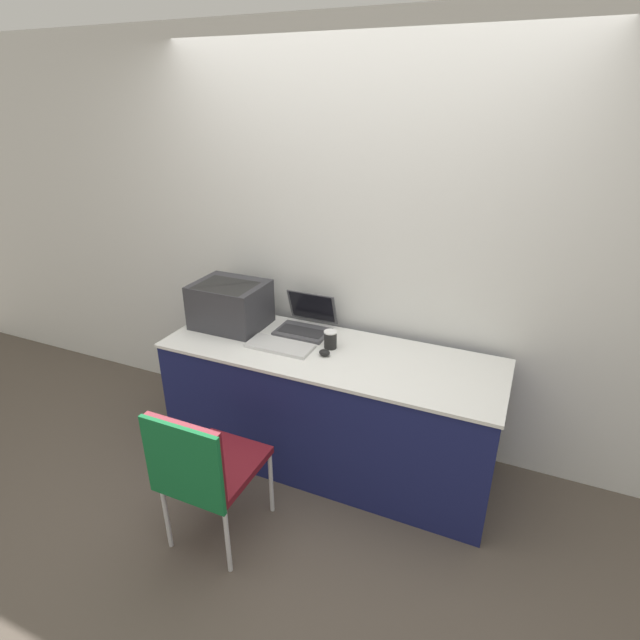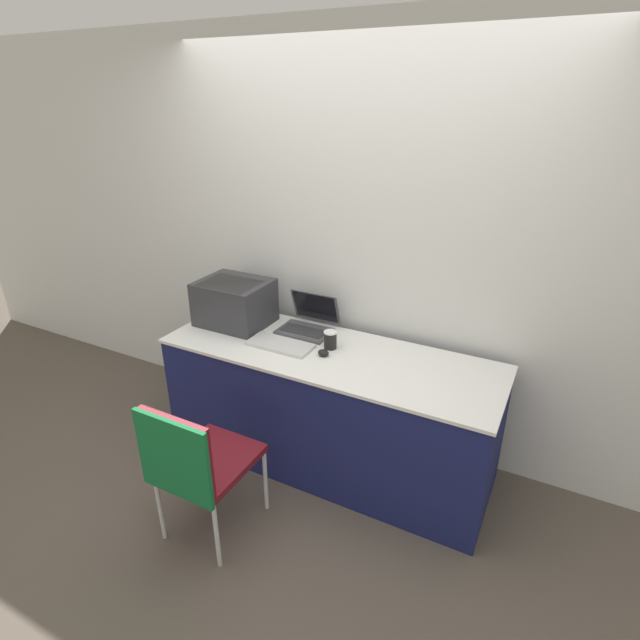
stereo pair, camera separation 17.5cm
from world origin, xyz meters
name	(u,v)px [view 1 (the left image)]	position (x,y,z in m)	size (l,w,h in m)	color
ground_plane	(307,492)	(0.00, 0.00, 0.00)	(14.00, 14.00, 0.00)	brown
wall_back	(358,250)	(0.00, 0.78, 1.30)	(8.00, 0.05, 2.60)	silver
table	(329,408)	(0.00, 0.34, 0.40)	(2.04, 0.70, 0.79)	#191E51
printer	(230,303)	(-0.74, 0.42, 0.95)	(0.45, 0.37, 0.29)	#333338
laptop_left	(306,323)	(-0.26, 0.56, 0.84)	(0.33, 0.30, 0.23)	#4C4C51
external_keyboard	(280,346)	(-0.30, 0.27, 0.80)	(0.40, 0.18, 0.02)	silver
coffee_cup	(330,339)	(-0.02, 0.39, 0.85)	(0.08, 0.08, 0.11)	black
mouse	(325,353)	(-0.01, 0.28, 0.81)	(0.07, 0.05, 0.04)	black
chair	(202,466)	(-0.31, -0.55, 0.52)	(0.43, 0.50, 0.84)	maroon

